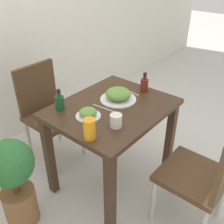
{
  "coord_description": "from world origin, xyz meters",
  "views": [
    {
      "loc": [
        -1.28,
        -1.06,
        1.72
      ],
      "look_at": [
        0.0,
        0.0,
        0.71
      ],
      "focal_mm": 42.0,
      "sensor_mm": 36.0,
      "label": 1
    }
  ],
  "objects_px": {
    "side_plate": "(88,113)",
    "drink_cup": "(116,121)",
    "potted_plant_left": "(14,178)",
    "condiment_bottle": "(60,102)",
    "chair_near": "(206,173)",
    "chair_far": "(47,108)",
    "juice_glass": "(89,129)",
    "sauce_bottle": "(144,84)",
    "food_plate": "(118,95)"
  },
  "relations": [
    {
      "from": "condiment_bottle",
      "to": "chair_near",
      "type": "bearing_deg",
      "value": -72.16
    },
    {
      "from": "food_plate",
      "to": "side_plate",
      "type": "bearing_deg",
      "value": 178.54
    },
    {
      "from": "sauce_bottle",
      "to": "drink_cup",
      "type": "bearing_deg",
      "value": -165.12
    },
    {
      "from": "chair_far",
      "to": "juice_glass",
      "type": "distance_m",
      "value": 0.95
    },
    {
      "from": "juice_glass",
      "to": "condiment_bottle",
      "type": "xyz_separation_m",
      "value": [
        0.11,
        0.4,
        -0.0
      ]
    },
    {
      "from": "food_plate",
      "to": "sauce_bottle",
      "type": "xyz_separation_m",
      "value": [
        0.25,
        -0.07,
        0.02
      ]
    },
    {
      "from": "juice_glass",
      "to": "potted_plant_left",
      "type": "bearing_deg",
      "value": 130.07
    },
    {
      "from": "chair_near",
      "to": "condiment_bottle",
      "type": "relative_size",
      "value": 5.49
    },
    {
      "from": "drink_cup",
      "to": "condiment_bottle",
      "type": "relative_size",
      "value": 0.54
    },
    {
      "from": "side_plate",
      "to": "drink_cup",
      "type": "relative_size",
      "value": 1.95
    },
    {
      "from": "drink_cup",
      "to": "juice_glass",
      "type": "xyz_separation_m",
      "value": [
        -0.2,
        0.04,
        0.02
      ]
    },
    {
      "from": "chair_far",
      "to": "potted_plant_left",
      "type": "relative_size",
      "value": 1.26
    },
    {
      "from": "chair_near",
      "to": "sauce_bottle",
      "type": "relative_size",
      "value": 5.49
    },
    {
      "from": "condiment_bottle",
      "to": "juice_glass",
      "type": "bearing_deg",
      "value": -105.65
    },
    {
      "from": "side_plate",
      "to": "juice_glass",
      "type": "bearing_deg",
      "value": -133.57
    },
    {
      "from": "chair_near",
      "to": "side_plate",
      "type": "bearing_deg",
      "value": -70.96
    },
    {
      "from": "side_plate",
      "to": "chair_near",
      "type": "bearing_deg",
      "value": -70.96
    },
    {
      "from": "chair_near",
      "to": "condiment_bottle",
      "type": "height_order",
      "value": "condiment_bottle"
    },
    {
      "from": "juice_glass",
      "to": "potted_plant_left",
      "type": "distance_m",
      "value": 0.67
    },
    {
      "from": "drink_cup",
      "to": "condiment_bottle",
      "type": "distance_m",
      "value": 0.45
    },
    {
      "from": "side_plate",
      "to": "juice_glass",
      "type": "height_order",
      "value": "juice_glass"
    },
    {
      "from": "side_plate",
      "to": "sauce_bottle",
      "type": "height_order",
      "value": "sauce_bottle"
    },
    {
      "from": "drink_cup",
      "to": "juice_glass",
      "type": "height_order",
      "value": "juice_glass"
    },
    {
      "from": "chair_near",
      "to": "drink_cup",
      "type": "distance_m",
      "value": 0.67
    },
    {
      "from": "sauce_bottle",
      "to": "potted_plant_left",
      "type": "bearing_deg",
      "value": 164.21
    },
    {
      "from": "potted_plant_left",
      "to": "chair_near",
      "type": "bearing_deg",
      "value": -52.4
    },
    {
      "from": "drink_cup",
      "to": "condiment_bottle",
      "type": "bearing_deg",
      "value": 100.87
    },
    {
      "from": "chair_near",
      "to": "sauce_bottle",
      "type": "distance_m",
      "value": 0.82
    },
    {
      "from": "drink_cup",
      "to": "juice_glass",
      "type": "relative_size",
      "value": 0.67
    },
    {
      "from": "food_plate",
      "to": "side_plate",
      "type": "height_order",
      "value": "food_plate"
    },
    {
      "from": "food_plate",
      "to": "drink_cup",
      "type": "height_order",
      "value": "food_plate"
    },
    {
      "from": "food_plate",
      "to": "drink_cup",
      "type": "bearing_deg",
      "value": -143.8
    },
    {
      "from": "potted_plant_left",
      "to": "drink_cup",
      "type": "bearing_deg",
      "value": -39.88
    },
    {
      "from": "juice_glass",
      "to": "chair_near",
      "type": "bearing_deg",
      "value": -54.16
    },
    {
      "from": "food_plate",
      "to": "sauce_bottle",
      "type": "distance_m",
      "value": 0.26
    },
    {
      "from": "sauce_bottle",
      "to": "food_plate",
      "type": "bearing_deg",
      "value": 165.23
    },
    {
      "from": "chair_near",
      "to": "chair_far",
      "type": "height_order",
      "value": "same"
    },
    {
      "from": "chair_near",
      "to": "juice_glass",
      "type": "relative_size",
      "value": 6.77
    },
    {
      "from": "chair_far",
      "to": "food_plate",
      "type": "bearing_deg",
      "value": -74.94
    },
    {
      "from": "food_plate",
      "to": "juice_glass",
      "type": "distance_m",
      "value": 0.51
    },
    {
      "from": "condiment_bottle",
      "to": "potted_plant_left",
      "type": "xyz_separation_m",
      "value": [
        -0.45,
        0.01,
        -0.4
      ]
    },
    {
      "from": "sauce_bottle",
      "to": "potted_plant_left",
      "type": "height_order",
      "value": "sauce_bottle"
    },
    {
      "from": "chair_far",
      "to": "side_plate",
      "type": "height_order",
      "value": "chair_far"
    },
    {
      "from": "chair_near",
      "to": "food_plate",
      "type": "bearing_deg",
      "value": -93.86
    },
    {
      "from": "potted_plant_left",
      "to": "side_plate",
      "type": "bearing_deg",
      "value": -24.43
    },
    {
      "from": "food_plate",
      "to": "potted_plant_left",
      "type": "distance_m",
      "value": 0.94
    },
    {
      "from": "potted_plant_left",
      "to": "chair_far",
      "type": "bearing_deg",
      "value": 34.54
    },
    {
      "from": "sauce_bottle",
      "to": "condiment_bottle",
      "type": "xyz_separation_m",
      "value": [
        -0.63,
        0.3,
        0.0
      ]
    },
    {
      "from": "sauce_bottle",
      "to": "condiment_bottle",
      "type": "bearing_deg",
      "value": 154.46
    },
    {
      "from": "side_plate",
      "to": "potted_plant_left",
      "type": "height_order",
      "value": "side_plate"
    }
  ]
}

